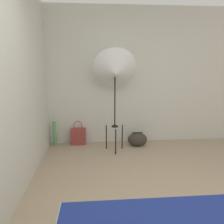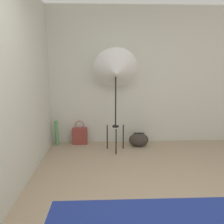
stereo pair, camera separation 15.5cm
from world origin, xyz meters
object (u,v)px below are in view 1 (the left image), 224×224
object	(u,v)px
tote_bag	(78,136)
paper_roll	(55,134)
photo_umbrella	(115,71)
duffel_bag	(137,139)

from	to	relation	value
tote_bag	paper_roll	world-z (taller)	paper_roll
photo_umbrella	paper_roll	world-z (taller)	photo_umbrella
photo_umbrella	tote_bag	world-z (taller)	photo_umbrella
photo_umbrella	duffel_bag	xyz separation A→B (m)	(0.46, 0.19, -1.30)
photo_umbrella	duffel_bag	distance (m)	1.39
duffel_bag	paper_roll	world-z (taller)	paper_roll
photo_umbrella	tote_bag	distance (m)	1.48
tote_bag	photo_umbrella	bearing A→B (deg)	-28.36
duffel_bag	paper_roll	xyz separation A→B (m)	(-1.58, 0.12, 0.11)
tote_bag	paper_roll	distance (m)	0.45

